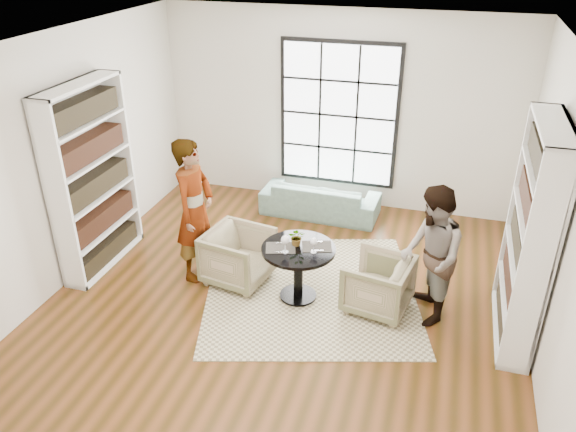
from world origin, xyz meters
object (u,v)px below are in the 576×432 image
(sofa, at_px, (320,199))
(pedestal_table, at_px, (298,262))
(person_right, at_px, (431,256))
(flower_centerpiece, at_px, (297,237))
(wine_glass_right, at_px, (314,242))
(armchair_right, at_px, (378,284))
(wine_glass_left, at_px, (285,241))
(person_left, at_px, (195,210))
(armchair_left, at_px, (239,256))

(sofa, bearing_deg, pedestal_table, 98.84)
(sofa, height_order, person_right, person_right)
(flower_centerpiece, bearing_deg, wine_glass_right, -24.83)
(armchair_right, relative_size, wine_glass_left, 3.37)
(armchair_right, bearing_deg, person_left, -81.57)
(pedestal_table, relative_size, wine_glass_right, 4.63)
(armchair_left, height_order, person_left, person_left)
(armchair_left, relative_size, person_right, 0.47)
(pedestal_table, xyz_separation_m, person_right, (1.49, 0.06, 0.30))
(sofa, relative_size, wine_glass_right, 9.54)
(armchair_left, bearing_deg, armchair_right, -82.67)
(sofa, xyz_separation_m, person_right, (1.75, -2.16, 0.55))
(armchair_left, bearing_deg, wine_glass_left, -102.29)
(pedestal_table, distance_m, sofa, 2.25)
(pedestal_table, relative_size, wine_glass_left, 4.04)
(armchair_right, relative_size, flower_centerpiece, 3.37)
(armchair_right, bearing_deg, wine_glass_right, -71.06)
(sofa, distance_m, flower_centerpiece, 2.24)
(armchair_right, relative_size, wine_glass_right, 3.86)
(person_left, xyz_separation_m, person_right, (2.85, -0.08, -0.11))
(person_left, distance_m, flower_centerpiece, 1.34)
(person_left, distance_m, wine_glass_left, 1.28)
(wine_glass_left, relative_size, wine_glass_right, 1.15)
(sofa, xyz_separation_m, flower_centerpiece, (0.23, -2.16, 0.54))
(armchair_right, distance_m, wine_glass_right, 0.90)
(armchair_right, height_order, person_left, person_left)
(pedestal_table, height_order, armchair_left, same)
(wine_glass_left, bearing_deg, armchair_right, 10.80)
(wine_glass_right, bearing_deg, pedestal_table, 165.49)
(armchair_left, bearing_deg, wine_glass_right, -90.85)
(armchair_right, xyz_separation_m, wine_glass_right, (-0.74, -0.11, 0.50))
(person_left, height_order, person_right, person_left)
(armchair_left, distance_m, wine_glass_left, 0.90)
(wine_glass_right, relative_size, flower_centerpiece, 0.87)
(wine_glass_left, height_order, wine_glass_right, wine_glass_left)
(pedestal_table, xyz_separation_m, armchair_right, (0.94, 0.06, -0.18))
(pedestal_table, relative_size, sofa, 0.49)
(sofa, bearing_deg, armchair_right, 121.15)
(pedestal_table, height_order, sofa, pedestal_table)
(pedestal_table, xyz_separation_m, wine_glass_left, (-0.12, -0.14, 0.34))
(flower_centerpiece, bearing_deg, armchair_right, 0.28)
(sofa, relative_size, person_left, 0.98)
(person_right, bearing_deg, pedestal_table, -103.92)
(armchair_right, height_order, flower_centerpiece, flower_centerpiece)
(person_right, height_order, flower_centerpiece, person_right)
(armchair_left, height_order, wine_glass_right, wine_glass_right)
(armchair_right, height_order, wine_glass_right, wine_glass_right)
(sofa, height_order, armchair_left, armchair_left)
(sofa, relative_size, flower_centerpiece, 8.31)
(armchair_right, bearing_deg, armchair_left, -82.23)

